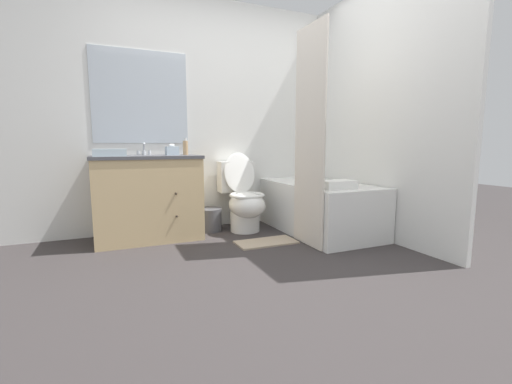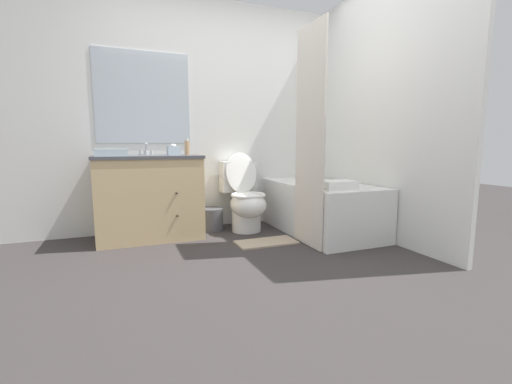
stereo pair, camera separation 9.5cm
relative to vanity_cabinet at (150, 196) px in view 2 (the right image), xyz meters
The scene contains 14 objects.
ground_plane 1.61m from the vanity_cabinet, 58.85° to the right, with size 14.00×14.00×0.00m, color #383333.
wall_back 1.19m from the vanity_cabinet, 20.99° to the left, with size 8.00×0.06×2.50m.
wall_right 2.35m from the vanity_cabinet, 13.79° to the right, with size 0.05×2.61×2.50m.
vanity_cabinet is the anchor object (origin of this frame).
sink_faucet 0.48m from the vanity_cabinet, 90.00° to the left, with size 0.14×0.12×0.12m.
toilet 0.99m from the vanity_cabinet, ahead, with size 0.40×0.66×0.85m.
bathtub 1.78m from the vanity_cabinet, 13.69° to the right, with size 0.76×1.40×0.53m.
shower_curtain 1.66m from the vanity_cabinet, 31.57° to the right, with size 0.01×0.49×1.97m.
wastebasket 0.71m from the vanity_cabinet, ahead, with size 0.26×0.26×0.25m.
tissue_box 0.52m from the vanity_cabinet, ahead, with size 0.12×0.12×0.11m.
soap_dispenser 0.62m from the vanity_cabinet, ahead, with size 0.05×0.05×0.17m.
hand_towel_folded 0.57m from the vanity_cabinet, 153.83° to the right, with size 0.28×0.18×0.07m.
bath_towel_folded 1.84m from the vanity_cabinet, 28.74° to the right, with size 0.33×0.20×0.08m.
bath_mat 1.25m from the vanity_cabinet, 31.37° to the right, with size 0.58×0.29×0.02m.
Camera 2 is at (-1.07, -2.19, 0.93)m, focal length 24.00 mm.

